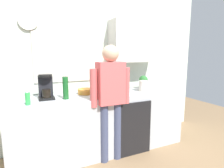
{
  "coord_description": "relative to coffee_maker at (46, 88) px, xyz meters",
  "views": [
    {
      "loc": [
        -0.99,
        -2.21,
        1.48
      ],
      "look_at": [
        0.14,
        0.25,
        1.04
      ],
      "focal_mm": 29.49,
      "sensor_mm": 36.0,
      "label": 1
    }
  ],
  "objects": [
    {
      "name": "ground_plane",
      "position": [
        0.79,
        -0.35,
        -1.04
      ],
      "size": [
        8.0,
        8.0,
        0.0
      ],
      "primitive_type": "plane",
      "color": "#8C6D4C"
    },
    {
      "name": "kitchen_counter",
      "position": [
        0.79,
        -0.05,
        -0.59
      ],
      "size": [
        2.59,
        0.64,
        0.89
      ],
      "primitive_type": "cube",
      "color": "#B2B7BC",
      "rests_on": "ground_plane"
    },
    {
      "name": "dishwasher_panel",
      "position": [
        1.15,
        -0.38,
        -0.64
      ],
      "size": [
        0.56,
        0.02,
        0.8
      ],
      "primitive_type": "cube",
      "color": "black",
      "rests_on": "ground_plane"
    },
    {
      "name": "back_wall_assembly",
      "position": [
        0.87,
        0.35,
        0.32
      ],
      "size": [
        4.19,
        0.42,
        2.6
      ],
      "color": "silver",
      "rests_on": "ground_plane"
    },
    {
      "name": "coffee_maker",
      "position": [
        0.0,
        0.0,
        0.0
      ],
      "size": [
        0.2,
        0.2,
        0.33
      ],
      "color": "black",
      "rests_on": "kitchen_counter"
    },
    {
      "name": "bottle_dark_sauce",
      "position": [
        1.13,
        -0.05,
        -0.06
      ],
      "size": [
        0.06,
        0.06,
        0.18
      ],
      "primitive_type": "cylinder",
      "color": "black",
      "rests_on": "kitchen_counter"
    },
    {
      "name": "bottle_clear_soda",
      "position": [
        0.81,
        -0.1,
        -0.01
      ],
      "size": [
        0.09,
        0.09,
        0.28
      ],
      "primitive_type": "cylinder",
      "color": "#2D8C33",
      "rests_on": "kitchen_counter"
    },
    {
      "name": "bottle_green_wine",
      "position": [
        0.24,
        -0.12,
        0.0
      ],
      "size": [
        0.07,
        0.07,
        0.3
      ],
      "primitive_type": "cylinder",
      "color": "#195923",
      "rests_on": "kitchen_counter"
    },
    {
      "name": "cup_yellow_cup",
      "position": [
        0.66,
        -0.21,
        -0.1
      ],
      "size": [
        0.07,
        0.07,
        0.08
      ],
      "primitive_type": "cylinder",
      "color": "yellow",
      "rests_on": "kitchen_counter"
    },
    {
      "name": "mixing_bowl",
      "position": [
        0.56,
        0.07,
        -0.11
      ],
      "size": [
        0.22,
        0.22,
        0.08
      ],
      "primitive_type": "cylinder",
      "color": "orange",
      "rests_on": "kitchen_counter"
    },
    {
      "name": "potted_plant",
      "position": [
        1.6,
        0.07,
        -0.01
      ],
      "size": [
        0.15,
        0.15,
        0.23
      ],
      "color": "#9E5638",
      "rests_on": "kitchen_counter"
    },
    {
      "name": "dish_soap",
      "position": [
        -0.23,
        -0.24,
        -0.07
      ],
      "size": [
        0.06,
        0.06,
        0.18
      ],
      "color": "green",
      "rests_on": "kitchen_counter"
    },
    {
      "name": "storage_canister",
      "position": [
        1.48,
        -0.11,
        -0.06
      ],
      "size": [
        0.14,
        0.14,
        0.17
      ],
      "primitive_type": "cylinder",
      "color": "silver",
      "rests_on": "kitchen_counter"
    },
    {
      "name": "person_at_sink",
      "position": [
        0.79,
        -0.35,
        -0.09
      ],
      "size": [
        0.57,
        0.22,
        1.6
      ],
      "rotation": [
        0.0,
        0.0,
        -0.03
      ],
      "color": "#3F4766",
      "rests_on": "ground_plane"
    }
  ]
}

